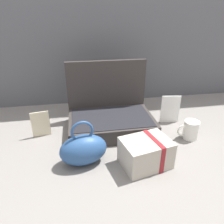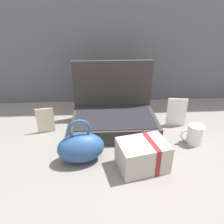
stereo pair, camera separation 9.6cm
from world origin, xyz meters
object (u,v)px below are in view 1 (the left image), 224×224
Objects in this scene: open_suitcase at (110,115)px; cream_toiletry_bag at (146,153)px; coffee_mug at (190,130)px; teal_pouch_handbag at (83,149)px; poster_card_right at (170,109)px; info_card_left at (41,124)px.

open_suitcase reaches higher than cream_toiletry_bag.
open_suitcase is at bearing 154.72° from coffee_mug.
teal_pouch_handbag is 0.27m from cream_toiletry_bag.
cream_toiletry_bag is at bearing -118.07° from poster_card_right.
cream_toiletry_bag is at bearing -11.89° from teal_pouch_handbag.
open_suitcase reaches higher than teal_pouch_handbag.
info_card_left is at bearing 146.24° from cream_toiletry_bag.
coffee_mug is 0.19m from poster_card_right.
teal_pouch_handbag reaches higher than info_card_left.
cream_toiletry_bag is (0.10, -0.34, -0.02)m from open_suitcase.
open_suitcase is 2.74× the size of poster_card_right.
info_card_left is 0.84× the size of poster_card_right.
info_card_left reaches higher than coffee_mug.
open_suitcase is 0.35m from poster_card_right.
teal_pouch_handbag is at bearing 168.11° from cream_toiletry_bag.
open_suitcase is at bearing 106.17° from cream_toiletry_bag.
teal_pouch_handbag reaches higher than cream_toiletry_bag.
cream_toiletry_bag is (0.26, -0.05, -0.01)m from teal_pouch_handbag.
teal_pouch_handbag is 0.33m from info_card_left.
poster_card_right reaches higher than cream_toiletry_bag.
poster_card_right is (0.51, 0.29, 0.01)m from teal_pouch_handbag.
coffee_mug is (0.55, 0.11, -0.02)m from teal_pouch_handbag.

